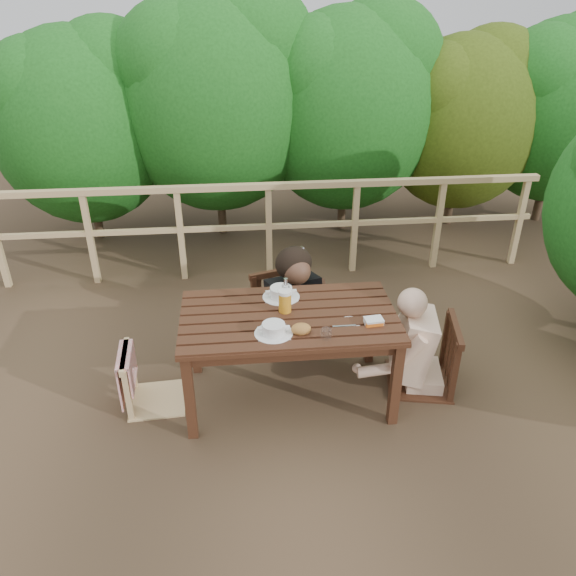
{
  "coord_description": "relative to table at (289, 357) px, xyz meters",
  "views": [
    {
      "loc": [
        -0.34,
        -3.3,
        2.77
      ],
      "look_at": [
        0.0,
        0.05,
        0.9
      ],
      "focal_mm": 34.71,
      "sensor_mm": 36.0,
      "label": 1
    }
  ],
  "objects": [
    {
      "name": "ground",
      "position": [
        0.0,
        0.0,
        -0.35
      ],
      "size": [
        60.0,
        60.0,
        0.0
      ],
      "primitive_type": "plane",
      "color": "#4E3A26",
      "rests_on": "ground"
    },
    {
      "name": "chair_right",
      "position": [
        1.03,
        0.05,
        0.16
      ],
      "size": [
        0.6,
        0.6,
        1.02
      ],
      "primitive_type": "cube",
      "rotation": [
        0.0,
        0.0,
        -1.77
      ],
      "color": "#341C10",
      "rests_on": "ground"
    },
    {
      "name": "table",
      "position": [
        0.0,
        0.0,
        0.0
      ],
      "size": [
        1.52,
        0.85,
        0.7
      ],
      "primitive_type": "cube",
      "color": "#341C10",
      "rests_on": "ground"
    },
    {
      "name": "bread_roll",
      "position": [
        0.06,
        -0.23,
        0.39
      ],
      "size": [
        0.13,
        0.1,
        0.08
      ],
      "primitive_type": "ellipsoid",
      "color": "#A5772A",
      "rests_on": "table"
    },
    {
      "name": "hedge_row",
      "position": [
        0.4,
        3.2,
        1.55
      ],
      "size": [
        6.6,
        1.6,
        3.8
      ],
      "primitive_type": null,
      "color": "#164D15",
      "rests_on": "ground"
    },
    {
      "name": "soup_far",
      "position": [
        -0.03,
        0.25,
        0.4
      ],
      "size": [
        0.28,
        0.28,
        0.09
      ],
      "primitive_type": "cylinder",
      "color": "white",
      "rests_on": "table"
    },
    {
      "name": "beer_glass",
      "position": [
        -0.02,
        0.05,
        0.44
      ],
      "size": [
        0.09,
        0.09,
        0.18
      ],
      "primitive_type": "cylinder",
      "color": "gold",
      "rests_on": "table"
    },
    {
      "name": "bottle",
      "position": [
        -0.01,
        0.1,
        0.47
      ],
      "size": [
        0.06,
        0.06,
        0.24
      ],
      "primitive_type": "cylinder",
      "color": "silver",
      "rests_on": "table"
    },
    {
      "name": "tumbler",
      "position": [
        0.21,
        -0.32,
        0.39
      ],
      "size": [
        0.07,
        0.07,
        0.08
      ],
      "primitive_type": "cylinder",
      "color": "white",
      "rests_on": "table"
    },
    {
      "name": "butter_tub",
      "position": [
        0.56,
        -0.18,
        0.38
      ],
      "size": [
        0.13,
        0.1,
        0.05
      ],
      "primitive_type": "cube",
      "rotation": [
        0.0,
        0.0,
        0.1
      ],
      "color": "silver",
      "rests_on": "table"
    },
    {
      "name": "chair_left",
      "position": [
        -0.99,
        0.03,
        0.08
      ],
      "size": [
        0.45,
        0.45,
        0.85
      ],
      "primitive_type": "cube",
      "rotation": [
        0.0,
        0.0,
        1.63
      ],
      "color": "tan",
      "rests_on": "ground"
    },
    {
      "name": "railing",
      "position": [
        0.0,
        2.0,
        0.15
      ],
      "size": [
        5.6,
        0.1,
        1.01
      ],
      "primitive_type": "cube",
      "color": "tan",
      "rests_on": "ground"
    },
    {
      "name": "woman",
      "position": [
        0.06,
        0.86,
        0.34
      ],
      "size": [
        0.73,
        0.82,
        1.38
      ],
      "primitive_type": null,
      "rotation": [
        0.0,
        0.0,
        3.45
      ],
      "color": "black",
      "rests_on": "ground"
    },
    {
      "name": "diner_right",
      "position": [
        1.06,
        0.05,
        0.32
      ],
      "size": [
        0.76,
        0.67,
        1.35
      ],
      "primitive_type": null,
      "rotation": [
        0.0,
        0.0,
        1.37
      ],
      "color": "beige",
      "rests_on": "ground"
    },
    {
      "name": "soup_near",
      "position": [
        -0.12,
        -0.22,
        0.39
      ],
      "size": [
        0.26,
        0.26,
        0.09
      ],
      "primitive_type": "cylinder",
      "color": "white",
      "rests_on": "table"
    },
    {
      "name": "chair_far",
      "position": [
        0.06,
        0.84,
        0.15
      ],
      "size": [
        0.63,
        0.63,
        1.01
      ],
      "primitive_type": "cube",
      "rotation": [
        0.0,
        0.0,
        0.3
      ],
      "color": "#341C10",
      "rests_on": "ground"
    }
  ]
}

